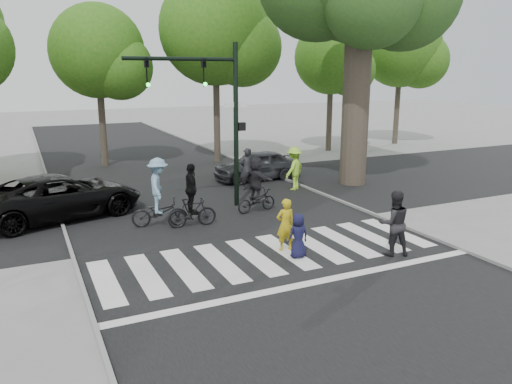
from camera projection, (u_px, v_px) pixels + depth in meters
The scene contains 21 objects.
ground at pixel (288, 266), 13.10m from camera, with size 120.00×120.00×0.00m, color gray.
road_stem at pixel (219, 217), 17.49m from camera, with size 10.00×70.00×0.01m, color black.
road_cross at pixel (192, 198), 20.13m from camera, with size 70.00×10.00×0.01m, color black.
curb_left at pixel (66, 236), 15.38m from camera, with size 0.10×70.00×0.10m, color gray.
curb_right at pixel (339, 200), 19.58m from camera, with size 0.10×70.00×0.10m, color gray.
crosswalk at pixel (276, 258), 13.68m from camera, with size 10.00×3.85×0.01m.
traffic_signal at pixel (214, 103), 17.77m from camera, with size 4.45×0.29×6.00m.
bg_tree_2 at pixel (103, 55), 25.61m from camera, with size 5.04×4.80×8.40m.
bg_tree_3 at pixel (222, 34), 26.67m from camera, with size 6.30×6.00×10.20m.
bg_tree_4 at pixel (336, 61), 31.03m from camera, with size 4.83×4.60×8.15m.
bg_tree_5 at pixel (406, 51), 33.87m from camera, with size 5.67×5.40×9.30m.
pedestrian_woman at pixel (285, 225), 14.10m from camera, with size 0.56×0.36×1.52m, color gold.
pedestrian_child at pixel (298, 236), 13.58m from camera, with size 0.61×0.40×1.25m, color #141435.
pedestrian_adult at pixel (394, 223), 13.71m from camera, with size 0.89×0.70×1.84m, color black.
cyclist_left at pixel (159, 197), 16.23m from camera, with size 1.91×1.31×2.29m.
cyclist_mid at pixel (192, 201), 16.23m from camera, with size 1.64×1.01×2.11m.
cyclist_right at pixel (256, 188), 17.98m from camera, with size 1.66×1.54×2.02m.
car_suv at pixel (60, 196), 17.27m from camera, with size 2.56×5.54×1.54m, color black.
car_grey at pixel (257, 165), 23.40m from camera, with size 1.64×4.07×1.39m, color #303236.
bystander_hivis at pixel (294, 168), 21.39m from camera, with size 1.21×0.69×1.87m, color #A0E035.
bystander_dark at pixel (247, 169), 21.34m from camera, with size 0.66×0.44×1.82m, color black.
Camera 1 is at (-6.01, -10.74, 4.98)m, focal length 35.00 mm.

